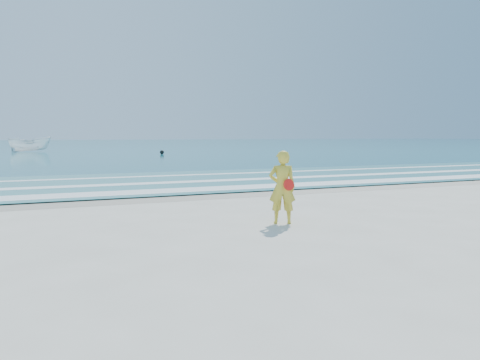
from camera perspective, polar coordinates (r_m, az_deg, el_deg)
name	(u,v)px	position (r m, az deg, el deg)	size (l,w,h in m)	color
ground	(293,266)	(7.61, 6.42, -10.44)	(400.00, 400.00, 0.00)	silver
wet_sand	(161,197)	(15.93, -9.65, -2.09)	(400.00, 2.40, 0.00)	#B2A893
ocean	(60,144)	(111.45, -21.12, 4.09)	(400.00, 190.00, 0.04)	#19727F
shallow	(134,182)	(20.79, -12.82, -0.26)	(400.00, 10.00, 0.01)	#59B7AD
foam_near	(152,191)	(17.18, -10.65, -1.38)	(400.00, 1.40, 0.01)	white
foam_mid	(137,184)	(20.01, -12.42, -0.45)	(400.00, 0.90, 0.01)	white
foam_far	(124,177)	(23.25, -13.91, 0.34)	(400.00, 0.60, 0.01)	white
boat	(30,144)	(62.34, -24.23, 4.01)	(1.81, 4.81, 1.86)	white
buoy	(162,152)	(50.39, -9.50, 3.37)	(0.44, 0.44, 0.44)	black
woman	(282,187)	(11.03, 5.17, -0.88)	(0.74, 0.63, 1.72)	gold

